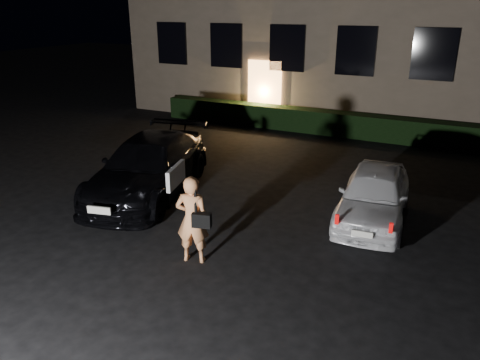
% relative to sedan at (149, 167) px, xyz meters
% --- Properties ---
extents(ground, '(80.00, 80.00, 0.00)m').
position_rel_sedan_xyz_m(ground, '(3.15, -2.77, -0.71)').
color(ground, black).
rests_on(ground, ground).
extents(hedge, '(15.00, 0.70, 0.85)m').
position_rel_sedan_xyz_m(hedge, '(3.15, 7.73, -0.29)').
color(hedge, black).
rests_on(hedge, ground).
extents(sedan, '(3.05, 5.22, 1.42)m').
position_rel_sedan_xyz_m(sedan, '(0.00, 0.00, 0.00)').
color(sedan, black).
rests_on(sedan, ground).
extents(hatch, '(1.70, 3.65, 1.21)m').
position_rel_sedan_xyz_m(hatch, '(5.45, 0.90, -0.11)').
color(hatch, white).
rests_on(hatch, ground).
extents(man, '(0.78, 0.56, 1.70)m').
position_rel_sedan_xyz_m(man, '(2.79, -2.42, 0.14)').
color(man, '#DD8E57').
rests_on(man, ground).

